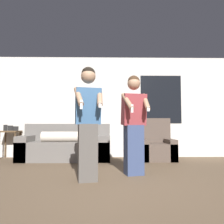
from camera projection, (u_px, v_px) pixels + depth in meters
name	position (u px, v px, depth m)	size (l,w,h in m)	color
ground_plane	(117.00, 194.00, 2.71)	(14.00, 14.00, 0.00)	brown
wall_back	(113.00, 107.00, 5.92)	(6.88, 0.07, 2.70)	silver
couch	(66.00, 147.00, 5.37)	(2.17, 0.86, 0.88)	slate
armchair	(155.00, 146.00, 5.44)	(0.85, 0.81, 1.03)	brown
side_table	(10.00, 136.00, 5.57)	(0.46, 0.40, 0.86)	brown
person_left	(88.00, 121.00, 3.37)	(0.46, 0.54, 1.76)	#56514C
person_right	(134.00, 123.00, 3.79)	(0.48, 0.54, 1.72)	#384770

